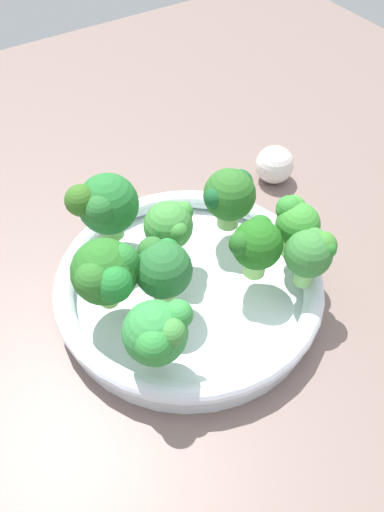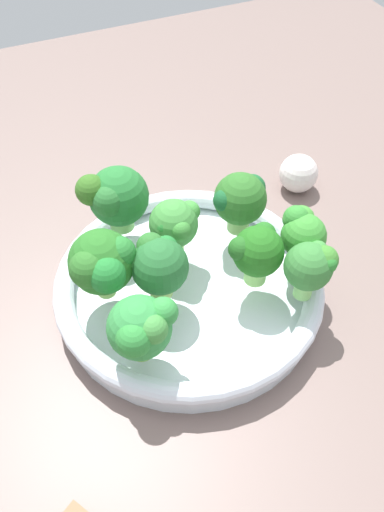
{
  "view_description": "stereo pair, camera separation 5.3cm",
  "coord_description": "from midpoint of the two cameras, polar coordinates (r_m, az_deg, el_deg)",
  "views": [
    {
      "loc": [
        -30.9,
        19.21,
        46.04
      ],
      "look_at": [
        -0.3,
        -0.22,
        6.85
      ],
      "focal_mm": 38.34,
      "sensor_mm": 36.0,
      "label": 1
    },
    {
      "loc": [
        -33.42,
        14.51,
        46.04
      ],
      "look_at": [
        -0.3,
        -0.22,
        6.85
      ],
      "focal_mm": 38.34,
      "sensor_mm": 36.0,
      "label": 2
    }
  ],
  "objects": [
    {
      "name": "garlic_bulb",
      "position": [
        0.72,
        6.5,
        9.36
      ],
      "size": [
        4.91,
        4.91,
        4.91
      ],
      "primitive_type": "sphere",
      "color": "silver",
      "rests_on": "ground_plane"
    },
    {
      "name": "broccoli_floret_0",
      "position": [
        0.55,
        -4.82,
        3.09
      ],
      "size": [
        5.42,
        5.17,
        6.39
      ],
      "color": "#7FB94F",
      "rests_on": "bowl"
    },
    {
      "name": "broccoli_floret_6",
      "position": [
        0.58,
        1.33,
        6.27
      ],
      "size": [
        5.63,
        6.25,
        7.09
      ],
      "color": "#88B760",
      "rests_on": "bowl"
    },
    {
      "name": "broccoli_floret_8",
      "position": [
        0.56,
        8.03,
        3.38
      ],
      "size": [
        5.28,
        4.54,
        6.64
      ],
      "color": "#93D364",
      "rests_on": "bowl"
    },
    {
      "name": "broccoli_floret_2",
      "position": [
        0.47,
        -6.91,
        -8.24
      ],
      "size": [
        5.97,
        6.31,
        6.56
      ],
      "color": "#86BA51",
      "rests_on": "bowl"
    },
    {
      "name": "broccoli_floret_7",
      "position": [
        0.51,
        -6.23,
        -1.37
      ],
      "size": [
        5.82,
        5.96,
        6.67
      ],
      "color": "#9EC762",
      "rests_on": "bowl"
    },
    {
      "name": "broccoli_floret_1",
      "position": [
        0.51,
        -11.97,
        -2.0
      ],
      "size": [
        7.32,
        6.51,
        7.57
      ],
      "color": "#A0D466",
      "rests_on": "bowl"
    },
    {
      "name": "broccoli_floret_4",
      "position": [
        0.53,
        3.85,
        1.07
      ],
      "size": [
        5.06,
        5.52,
        6.62
      ],
      "color": "#96DA6A",
      "rests_on": "bowl"
    },
    {
      "name": "ground_plane",
      "position": [
        0.6,
        -2.9,
        -5.33
      ],
      "size": [
        130.0,
        130.0,
        2.5
      ],
      "primitive_type": "cube",
      "color": "#75615B"
    },
    {
      "name": "broccoli_floret_5",
      "position": [
        0.53,
        9.55,
        0.18
      ],
      "size": [
        4.68,
        4.98,
        6.45
      ],
      "color": "#90D972",
      "rests_on": "bowl"
    },
    {
      "name": "bowl",
      "position": [
        0.57,
        -2.68,
        -3.48
      ],
      "size": [
        27.87,
        27.87,
        3.85
      ],
      "color": "white",
      "rests_on": "ground_plane"
    },
    {
      "name": "broccoli_floret_3",
      "position": [
        0.57,
        -11.73,
        5.08
      ],
      "size": [
        6.44,
        7.55,
        7.61
      ],
      "color": "#83CB67",
      "rests_on": "bowl"
    }
  ]
}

